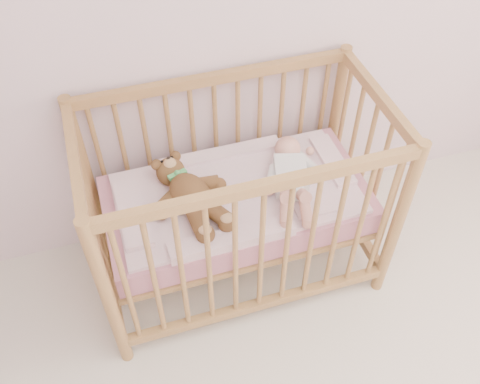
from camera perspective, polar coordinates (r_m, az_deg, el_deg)
name	(u,v)px	position (r m, az deg, el deg)	size (l,w,h in m)	color
crib	(237,202)	(2.51, -0.34, -1.06)	(1.36, 0.76, 1.00)	#AF7E4A
mattress	(237,204)	(2.52, -0.34, -1.29)	(1.22, 0.62, 0.13)	#CF818F
blanket	(237,193)	(2.47, -0.35, -0.13)	(1.10, 0.58, 0.06)	#EDA3B2
baby	(291,173)	(2.46, 5.45, 2.02)	(0.27, 0.56, 0.13)	white
teddy_bear	(191,194)	(2.36, -5.28, -0.24)	(0.37, 0.53, 0.15)	brown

